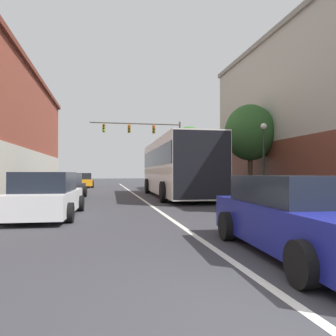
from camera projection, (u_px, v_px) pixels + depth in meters
name	position (u px, v px, depth m)	size (l,w,h in m)	color
ground_plane	(316.00, 319.00, 3.11)	(160.00, 160.00, 0.00)	#38383D
lane_center_line	(138.00, 196.00, 19.44)	(0.14, 45.28, 0.01)	silver
bus	(176.00, 165.00, 19.07)	(3.08, 11.14, 3.25)	silver
hatchback_foreground	(303.00, 217.00, 5.56)	(2.19, 4.71, 1.35)	navy
parked_car_left_near	(82.00, 181.00, 31.50)	(2.32, 4.31, 1.38)	orange
parked_car_left_mid	(47.00, 196.00, 10.34)	(2.12, 4.66, 1.42)	silver
parked_car_left_far	(64.00, 187.00, 17.61)	(2.32, 4.01, 1.37)	black
traffic_signal_gantry	(151.00, 137.00, 32.39)	(8.95, 0.36, 6.55)	#514C47
street_lamp	(264.00, 155.00, 16.75)	(0.32, 0.32, 3.95)	#233323
street_tree_near	(250.00, 133.00, 19.39)	(3.02, 2.72, 5.45)	#4C3823
street_tree_far	(189.00, 145.00, 30.02)	(3.02, 2.71, 5.67)	#4C3823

